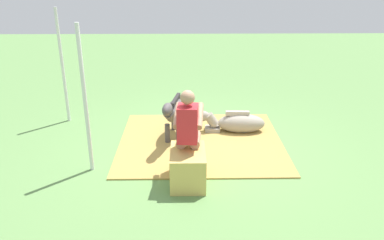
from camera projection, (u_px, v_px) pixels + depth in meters
The scene contains 8 objects.
ground_plane at pixel (199, 148), 6.72m from camera, with size 24.00×24.00×0.00m, color #608C4C.
hay_patch at pixel (201, 141), 6.93m from camera, with size 2.62×2.87×0.02m, color #AD8C47.
hay_bale at pixel (188, 167), 5.55m from camera, with size 0.72×0.50×0.51m, color tan.
person_seated at pixel (188, 129), 5.51m from camera, with size 0.68×0.45×1.39m.
pony_standing at pixel (175, 112), 6.86m from camera, with size 1.34×0.46×0.89m.
pony_lying at pixel (236, 123), 7.28m from camera, with size 0.43×1.34×0.42m.
tent_pole_left at pixel (85, 101), 5.59m from camera, with size 0.06×0.06×2.24m, color silver.
tent_pole_right at pixel (63, 67), 7.48m from camera, with size 0.06×0.06×2.24m, color silver.
Camera 1 is at (-6.05, 0.22, 2.95)m, focal length 36.23 mm.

